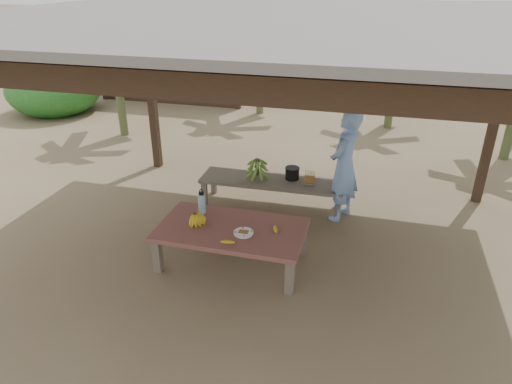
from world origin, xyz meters
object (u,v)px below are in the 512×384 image
(cooking_pot, at_px, (292,173))
(woman, at_px, (344,166))
(ripe_banana_bunch, at_px, (195,217))
(plate, at_px, (244,233))
(work_table, at_px, (232,232))
(bench, at_px, (272,183))
(water_flask, at_px, (202,203))

(cooking_pot, relative_size, woman, 0.13)
(ripe_banana_bunch, height_order, plate, ripe_banana_bunch)
(work_table, xyz_separation_m, woman, (1.21, 1.54, 0.40))
(bench, distance_m, cooking_pot, 0.34)
(bench, height_order, woman, woman)
(bench, distance_m, ripe_banana_bunch, 1.75)
(woman, bearing_deg, ripe_banana_bunch, -26.82)
(work_table, distance_m, ripe_banana_bunch, 0.50)
(work_table, relative_size, woman, 1.07)
(work_table, height_order, woman, woman)
(work_table, relative_size, bench, 0.81)
(cooking_pot, distance_m, woman, 0.86)
(bench, bearing_deg, water_flask, -115.84)
(water_flask, bearing_deg, work_table, -28.99)
(work_table, bearing_deg, plate, -30.77)
(cooking_pot, bearing_deg, bench, -159.45)
(plate, distance_m, cooking_pot, 1.87)
(plate, bearing_deg, cooking_pot, 82.81)
(work_table, distance_m, water_flask, 0.60)
(ripe_banana_bunch, relative_size, cooking_pot, 1.20)
(bench, relative_size, ripe_banana_bunch, 8.69)
(bench, bearing_deg, cooking_pot, 19.10)
(ripe_banana_bunch, height_order, water_flask, water_flask)
(bench, bearing_deg, work_table, -95.99)
(ripe_banana_bunch, height_order, woman, woman)
(ripe_banana_bunch, distance_m, water_flask, 0.28)
(bench, xyz_separation_m, woman, (1.08, -0.09, 0.44))
(work_table, xyz_separation_m, ripe_banana_bunch, (-0.48, -0.00, 0.14))
(work_table, bearing_deg, ripe_banana_bunch, -179.88)
(woman, bearing_deg, bench, -74.21)
(plate, xyz_separation_m, woman, (1.02, 1.65, 0.32))
(woman, bearing_deg, work_table, -17.38)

